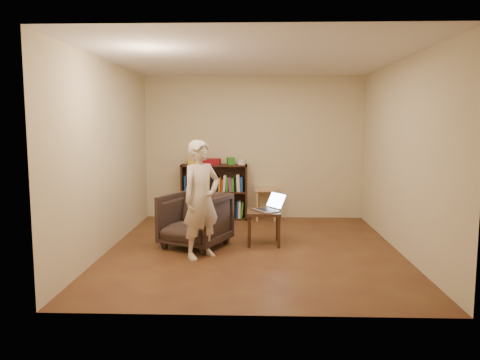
{
  "coord_description": "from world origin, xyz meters",
  "views": [
    {
      "loc": [
        0.03,
        -6.35,
        1.76
      ],
      "look_at": [
        -0.19,
        0.35,
        0.93
      ],
      "focal_mm": 35.0,
      "sensor_mm": 36.0,
      "label": 1
    }
  ],
  "objects_px": {
    "side_table": "(264,217)",
    "person": "(201,200)",
    "bookshelf": "(214,195)",
    "laptop": "(270,207)",
    "armchair": "(195,220)",
    "stool": "(266,194)"
  },
  "relations": [
    {
      "from": "person",
      "to": "stool",
      "type": "bearing_deg",
      "value": 26.96
    },
    {
      "from": "side_table",
      "to": "laptop",
      "type": "xyz_separation_m",
      "value": [
        0.09,
        0.04,
        0.14
      ]
    },
    {
      "from": "laptop",
      "to": "person",
      "type": "relative_size",
      "value": 0.35
    },
    {
      "from": "armchair",
      "to": "person",
      "type": "bearing_deg",
      "value": -49.37
    },
    {
      "from": "armchair",
      "to": "side_table",
      "type": "distance_m",
      "value": 0.99
    },
    {
      "from": "armchair",
      "to": "side_table",
      "type": "relative_size",
      "value": 1.71
    },
    {
      "from": "bookshelf",
      "to": "stool",
      "type": "xyz_separation_m",
      "value": [
        0.94,
        -0.06,
        0.03
      ]
    },
    {
      "from": "bookshelf",
      "to": "laptop",
      "type": "xyz_separation_m",
      "value": [
        0.96,
        -1.76,
        0.11
      ]
    },
    {
      "from": "bookshelf",
      "to": "laptop",
      "type": "distance_m",
      "value": 2.01
    },
    {
      "from": "stool",
      "to": "armchair",
      "type": "xyz_separation_m",
      "value": [
        -1.04,
        -1.9,
        -0.08
      ]
    },
    {
      "from": "stool",
      "to": "side_table",
      "type": "relative_size",
      "value": 1.18
    },
    {
      "from": "bookshelf",
      "to": "person",
      "type": "bearing_deg",
      "value": -88.82
    },
    {
      "from": "side_table",
      "to": "laptop",
      "type": "bearing_deg",
      "value": 23.27
    },
    {
      "from": "bookshelf",
      "to": "person",
      "type": "distance_m",
      "value": 2.51
    },
    {
      "from": "person",
      "to": "armchair",
      "type": "bearing_deg",
      "value": 63.08
    },
    {
      "from": "person",
      "to": "laptop",
      "type": "bearing_deg",
      "value": -4.29
    },
    {
      "from": "side_table",
      "to": "person",
      "type": "height_order",
      "value": "person"
    },
    {
      "from": "armchair",
      "to": "laptop",
      "type": "height_order",
      "value": "armchair"
    },
    {
      "from": "stool",
      "to": "laptop",
      "type": "height_order",
      "value": "laptop"
    },
    {
      "from": "bookshelf",
      "to": "armchair",
      "type": "bearing_deg",
      "value": -92.93
    },
    {
      "from": "stool",
      "to": "bookshelf",
      "type": "bearing_deg",
      "value": 176.11
    },
    {
      "from": "bookshelf",
      "to": "laptop",
      "type": "height_order",
      "value": "bookshelf"
    }
  ]
}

